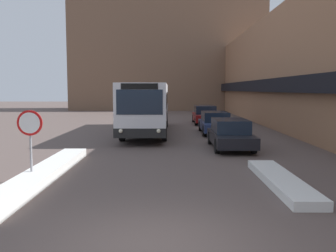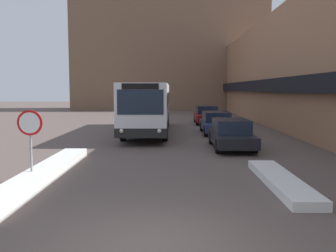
{
  "view_description": "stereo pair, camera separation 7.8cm",
  "coord_description": "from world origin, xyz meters",
  "px_view_note": "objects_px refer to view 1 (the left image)",
  "views": [
    {
      "loc": [
        0.36,
        -6.41,
        2.77
      ],
      "look_at": [
        0.29,
        5.73,
        1.59
      ],
      "focal_mm": 40.0,
      "sensor_mm": 36.0,
      "label": 1
    },
    {
      "loc": [
        0.44,
        -6.41,
        2.77
      ],
      "look_at": [
        0.29,
        5.73,
        1.59
      ],
      "focal_mm": 40.0,
      "sensor_mm": 36.0,
      "label": 2
    }
  ],
  "objects_px": {
    "parked_car_front": "(230,134)",
    "parked_car_back": "(205,115)",
    "parked_car_middle": "(215,122)",
    "city_bus": "(147,106)",
    "stop_sign": "(30,130)"
  },
  "relations": [
    {
      "from": "parked_car_middle",
      "to": "parked_car_back",
      "type": "distance_m",
      "value": 6.89
    },
    {
      "from": "parked_car_front",
      "to": "city_bus",
      "type": "bearing_deg",
      "value": 124.21
    },
    {
      "from": "parked_car_front",
      "to": "parked_car_back",
      "type": "bearing_deg",
      "value": 90.0
    },
    {
      "from": "parked_car_front",
      "to": "parked_car_middle",
      "type": "distance_m",
      "value": 6.01
    },
    {
      "from": "city_bus",
      "to": "parked_car_back",
      "type": "distance_m",
      "value": 7.92
    },
    {
      "from": "city_bus",
      "to": "parked_car_back",
      "type": "relative_size",
      "value": 2.61
    },
    {
      "from": "parked_car_back",
      "to": "stop_sign",
      "type": "height_order",
      "value": "stop_sign"
    },
    {
      "from": "city_bus",
      "to": "parked_car_front",
      "type": "distance_m",
      "value": 7.7
    },
    {
      "from": "parked_car_front",
      "to": "parked_car_middle",
      "type": "xyz_separation_m",
      "value": [
        -0.0,
        6.01,
        0.0
      ]
    },
    {
      "from": "stop_sign",
      "to": "parked_car_middle",
      "type": "bearing_deg",
      "value": 60.74
    },
    {
      "from": "parked_car_middle",
      "to": "stop_sign",
      "type": "height_order",
      "value": "stop_sign"
    },
    {
      "from": "parked_car_middle",
      "to": "parked_car_back",
      "type": "height_order",
      "value": "parked_car_back"
    },
    {
      "from": "parked_car_middle",
      "to": "city_bus",
      "type": "bearing_deg",
      "value": 175.99
    },
    {
      "from": "parked_car_front",
      "to": "parked_car_back",
      "type": "height_order",
      "value": "parked_car_back"
    },
    {
      "from": "city_bus",
      "to": "stop_sign",
      "type": "bearing_deg",
      "value": -101.96
    }
  ]
}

